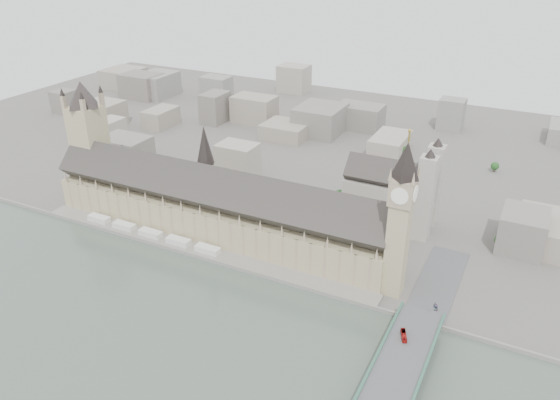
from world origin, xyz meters
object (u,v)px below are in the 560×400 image
at_px(palace_of_westminster, 215,207).
at_px(red_bus_north, 404,335).
at_px(victoria_tower, 89,136).
at_px(car_approach, 436,307).
at_px(elizabeth_tower, 401,210).
at_px(westminster_abbey, 393,194).

distance_m(palace_of_westminster, red_bus_north, 170.78).
distance_m(victoria_tower, car_approach, 295.69).
relative_size(victoria_tower, red_bus_north, 10.00).
xyz_separation_m(palace_of_westminster, elizabeth_tower, (138.00, -11.70, 35.38)).
distance_m(red_bus_north, car_approach, 34.07).
xyz_separation_m(elizabeth_tower, red_bus_north, (20.40, -51.17, -46.44)).
relative_size(elizabeth_tower, westminster_abbey, 1.58).
distance_m(palace_of_westminster, westminster_abbey, 134.09).
bearing_deg(victoria_tower, car_approach, -7.17).
xyz_separation_m(palace_of_westminster, victoria_tower, (-122.00, 6.30, 32.50)).
distance_m(victoria_tower, westminster_abbey, 244.79).
height_order(westminster_abbey, red_bus_north, westminster_abbey).
bearing_deg(red_bus_north, victoria_tower, 144.54).
bearing_deg(car_approach, elizabeth_tower, 131.34).
height_order(palace_of_westminster, red_bus_north, palace_of_westminster).
bearing_deg(westminster_abbey, elizabeth_tower, -72.71).
bearing_deg(palace_of_westminster, elizabeth_tower, -4.85).
xyz_separation_m(westminster_abbey, red_bus_north, (47.48, -138.17, -13.44)).
height_order(victoria_tower, car_approach, victoria_tower).
relative_size(elizabeth_tower, car_approach, 19.03).
relative_size(palace_of_westminster, westminster_abbey, 3.90).
bearing_deg(elizabeth_tower, car_approach, -31.60).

